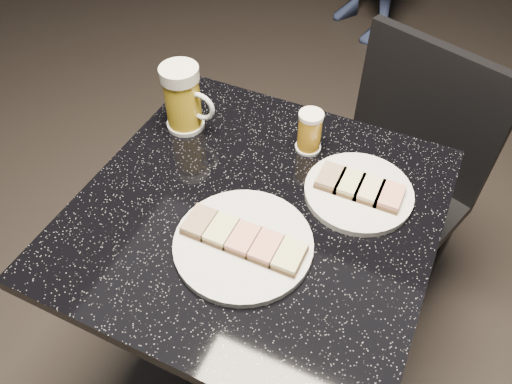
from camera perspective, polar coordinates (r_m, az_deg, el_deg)
floor at (r=1.65m, az=0.00°, el=-19.05°), size 6.00×6.00×0.00m
plate_large at (r=0.94m, az=-1.46°, el=-5.96°), size 0.26×0.26×0.01m
plate_small at (r=1.04m, az=11.63°, el=-0.02°), size 0.22×0.22×0.01m
table at (r=1.19m, az=0.00°, el=-9.45°), size 0.70×0.70×0.75m
beer_mug at (r=1.14m, az=-8.31°, el=10.56°), size 0.13×0.09×0.16m
beer_tumbler at (r=1.10m, az=6.15°, el=6.89°), size 0.06×0.06×0.10m
chair at (r=1.44m, az=14.87°, el=1.05°), size 0.52×0.52×0.88m
canapes_on_plate_large at (r=0.92m, az=-1.48°, el=-5.36°), size 0.23×0.07×0.02m
canapes_on_plate_small at (r=1.03m, az=11.77°, el=0.59°), size 0.17×0.07×0.02m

